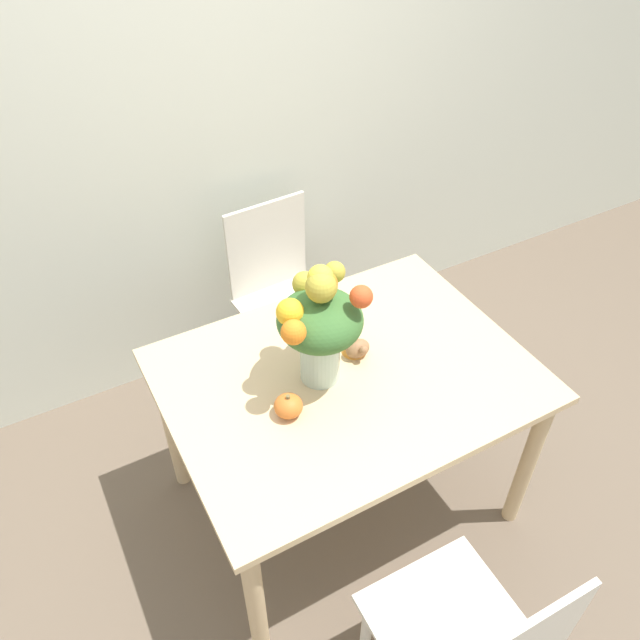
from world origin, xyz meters
The scene contains 7 objects.
ground_plane centered at (0.00, 0.00, 0.00)m, with size 12.00×12.00×0.00m, color brown.
wall_back centered at (0.00, 1.12, 1.35)m, with size 8.00×0.06×2.70m.
dining_table centered at (0.00, 0.00, 0.65)m, with size 1.24×0.94×0.76m.
flower_vase centered at (-0.09, 0.04, 1.00)m, with size 0.31×0.30×0.45m.
pumpkin centered at (-0.26, -0.07, 0.79)m, with size 0.09×0.09×0.09m.
turkey_figurine centered at (0.07, 0.07, 0.79)m, with size 0.09×0.12×0.07m.
dining_chair_near_window centered at (0.13, 0.80, 0.47)m, with size 0.45×0.45×0.91m.
Camera 1 is at (-0.81, -1.27, 2.31)m, focal length 35.00 mm.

